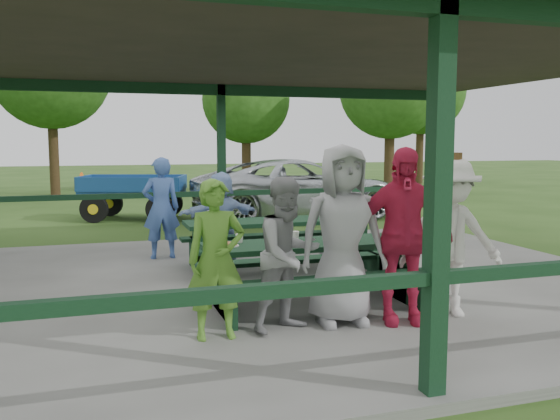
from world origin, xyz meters
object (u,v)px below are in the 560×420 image
object	(u,v)px
picnic_table_far	(280,237)
contestant_white_fedora	(450,237)
contestant_grey_left	(288,254)
contestant_grey_mid	(342,235)
spectator_lblue	(221,216)
pickup_truck	(299,189)
contestant_green	(216,259)
farm_trailer	(134,196)
spectator_grey	(334,206)
picnic_table_near	(312,265)
spectator_blue	(161,208)
contestant_red	(401,236)

from	to	relation	value
picnic_table_far	contestant_white_fedora	size ratio (longest dim) A/B	1.58
contestant_grey_left	contestant_white_fedora	xyz separation A→B (m)	(1.85, -0.06, 0.09)
picnic_table_far	contestant_grey_mid	bearing A→B (deg)	-94.24
picnic_table_far	spectator_lblue	xyz separation A→B (m)	(-0.71, 0.93, 0.24)
pickup_truck	contestant_green	bearing A→B (deg)	153.16
pickup_truck	farm_trailer	bearing A→B (deg)	73.71
contestant_white_fedora	spectator_grey	world-z (taller)	contestant_white_fedora
contestant_grey_mid	picnic_table_near	bearing A→B (deg)	98.38
contestant_green	spectator_blue	distance (m)	4.21
contestant_green	contestant_red	bearing A→B (deg)	-2.00
contestant_green	pickup_truck	xyz separation A→B (m)	(4.10, 9.15, -0.10)
contestant_grey_left	contestant_grey_mid	bearing A→B (deg)	-15.23
contestant_grey_mid	spectator_blue	xyz separation A→B (m)	(-1.41, 4.14, -0.11)
spectator_blue	farm_trailer	distance (m)	5.96
contestant_green	farm_trailer	bearing A→B (deg)	91.02
spectator_lblue	contestant_grey_left	bearing A→B (deg)	77.35
contestant_white_fedora	spectator_blue	world-z (taller)	contestant_white_fedora
picnic_table_far	contestant_white_fedora	xyz separation A→B (m)	(1.03, -2.88, 0.39)
contestant_red	spectator_grey	world-z (taller)	contestant_red
contestant_green	contestant_white_fedora	xyz separation A→B (m)	(2.59, -0.04, 0.09)
contestant_grey_left	spectator_blue	world-z (taller)	spectator_blue
spectator_grey	contestant_grey_mid	bearing A→B (deg)	84.28
contestant_red	pickup_truck	size ratio (longest dim) A/B	0.33
picnic_table_near	pickup_truck	size ratio (longest dim) A/B	0.45
contestant_grey_mid	spectator_lblue	bearing A→B (deg)	102.64
contestant_red	spectator_lblue	distance (m)	4.02
spectator_grey	pickup_truck	xyz separation A→B (m)	(1.37, 5.59, -0.17)
spectator_lblue	pickup_truck	xyz separation A→B (m)	(3.25, 5.37, -0.04)
spectator_lblue	pickup_truck	bearing A→B (deg)	-132.25
contestant_grey_left	spectator_grey	size ratio (longest dim) A/B	0.93
contestant_white_fedora	picnic_table_far	bearing A→B (deg)	125.24
picnic_table_far	contestant_grey_mid	size ratio (longest dim) A/B	1.51
spectator_blue	pickup_truck	xyz separation A→B (m)	(4.15, 4.94, -0.15)
picnic_table_far	farm_trailer	bearing A→B (deg)	102.77
spectator_grey	pickup_truck	size ratio (longest dim) A/B	0.30
spectator_blue	picnic_table_far	bearing A→B (deg)	138.06
picnic_table_near	spectator_grey	size ratio (longest dim) A/B	1.50
contestant_green	spectator_grey	size ratio (longest dim) A/B	0.92
contestant_white_fedora	farm_trailer	distance (m)	10.55
picnic_table_far	pickup_truck	distance (m)	6.80
contestant_grey_left	pickup_truck	world-z (taller)	contestant_grey_left
pickup_truck	picnic_table_near	bearing A→B (deg)	158.71
contestant_grey_mid	pickup_truck	world-z (taller)	contestant_grey_mid
spectator_grey	picnic_table_far	bearing A→B (deg)	47.36
picnic_table_far	spectator_grey	distance (m)	1.42
pickup_truck	spectator_lblue	bearing A→B (deg)	146.11
contestant_white_fedora	spectator_blue	xyz separation A→B (m)	(-2.64, 4.25, -0.04)
contestant_grey_mid	spectator_lblue	world-z (taller)	contestant_grey_mid
contestant_red	contestant_white_fedora	distance (m)	0.63
contestant_grey_mid	pickup_truck	bearing A→B (deg)	77.99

